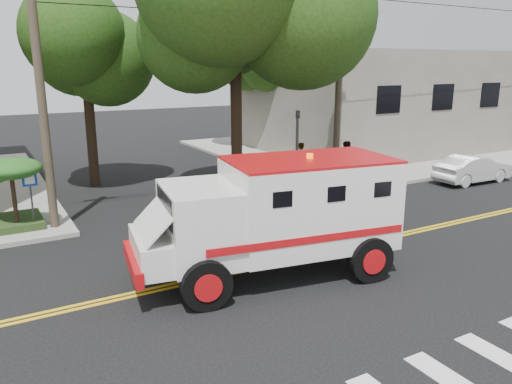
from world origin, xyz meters
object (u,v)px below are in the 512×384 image
armored_truck (278,211)px  pedestrian_a (300,161)px  pedestrian_b (345,161)px  parked_sedan (473,169)px

armored_truck → pedestrian_a: size_ratio=4.06×
pedestrian_a → pedestrian_b: (1.57, -1.36, 0.07)m
parked_sedan → pedestrian_a: (-7.02, 4.03, 0.36)m
pedestrian_a → pedestrian_b: pedestrian_b is taller
armored_truck → pedestrian_b: (8.12, 7.17, -0.66)m
pedestrian_a → armored_truck: bearing=38.8°
pedestrian_a → pedestrian_b: size_ratio=0.93×
armored_truck → parked_sedan: size_ratio=1.78×
parked_sedan → pedestrian_b: pedestrian_b is taller
parked_sedan → pedestrian_b: size_ratio=2.12×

